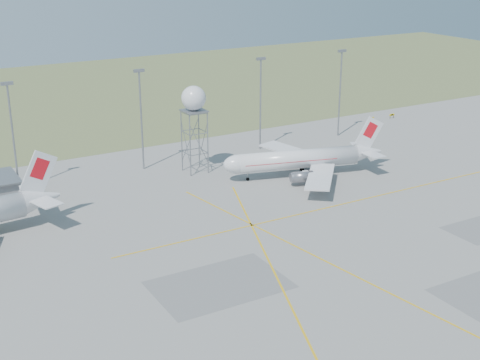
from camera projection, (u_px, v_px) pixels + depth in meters
ground at (407, 295)px, 87.77m from camera, size 400.00×400.00×0.00m
grass_strip at (81, 96)px, 201.82m from camera, size 400.00×120.00×0.03m
mast_a at (12, 128)px, 120.94m from camera, size 2.20×0.50×20.50m
mast_b at (141, 111)px, 132.76m from camera, size 2.20×0.50×20.50m
mast_c at (261, 96)px, 145.99m from camera, size 2.20×0.50×20.50m
mast_d at (340, 86)px, 156.39m from camera, size 2.20×0.50×20.50m
taxi_sign_near at (371, 118)px, 172.41m from camera, size 1.60×0.17×1.20m
taxi_sign_far at (392, 115)px, 175.72m from camera, size 1.60×0.17×1.20m
airliner_main at (301, 159)px, 131.50m from camera, size 32.69×31.07×11.26m
radar_tower at (194, 124)px, 131.88m from camera, size 4.85×4.85×17.55m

